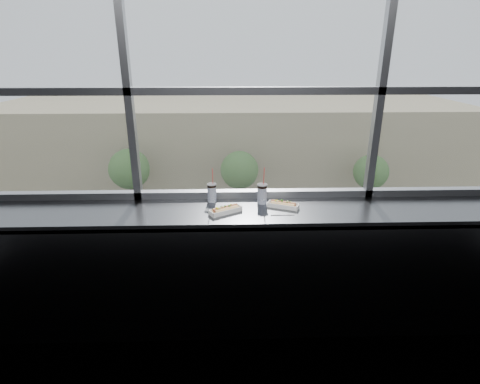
{
  "coord_description": "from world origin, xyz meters",
  "views": [
    {
      "loc": [
        -0.21,
        -1.54,
        2.3
      ],
      "look_at": [
        -0.13,
        1.23,
        1.25
      ],
      "focal_mm": 28.0,
      "sensor_mm": 36.0,
      "label": 1
    }
  ],
  "objects_px": {
    "car_near_d": "(318,267)",
    "tree_left": "(129,169)",
    "hotdog_tray_left": "(225,210)",
    "tree_right": "(371,172)",
    "loose_straw": "(283,215)",
    "wrapper": "(208,210)",
    "pedestrian_b": "(228,200)",
    "car_near_c": "(259,269)",
    "tree_center": "(240,170)",
    "soda_cup_left": "(212,192)",
    "soda_cup_right": "(262,193)",
    "pedestrian_a": "(148,200)",
    "car_far_c": "(384,214)",
    "car_far_a": "(89,215)",
    "car_far_b": "(252,215)",
    "car_near_e": "(436,266)",
    "hotdog_tray_right": "(283,205)",
    "car_near_b": "(94,271)",
    "pedestrian_c": "(302,198)",
    "pedestrian_d": "(343,197)"
  },
  "relations": [
    {
      "from": "tree_right",
      "to": "car_near_b",
      "type": "bearing_deg",
      "value": -149.58
    },
    {
      "from": "pedestrian_b",
      "to": "tree_left",
      "type": "relative_size",
      "value": 0.34
    },
    {
      "from": "loose_straw",
      "to": "car_near_d",
      "type": "relative_size",
      "value": 0.03
    },
    {
      "from": "hotdog_tray_left",
      "to": "tree_right",
      "type": "xyz_separation_m",
      "value": [
        12.49,
        28.34,
        -8.87
      ]
    },
    {
      "from": "hotdog_tray_right",
      "to": "loose_straw",
      "type": "xyz_separation_m",
      "value": [
        -0.03,
        -0.16,
        -0.02
      ]
    },
    {
      "from": "car_near_c",
      "to": "car_near_d",
      "type": "distance_m",
      "value": 3.52
    },
    {
      "from": "car_far_a",
      "to": "car_far_b",
      "type": "distance_m",
      "value": 12.84
    },
    {
      "from": "pedestrian_a",
      "to": "pedestrian_c",
      "type": "height_order",
      "value": "pedestrian_a"
    },
    {
      "from": "hotdog_tray_left",
      "to": "soda_cup_right",
      "type": "height_order",
      "value": "soda_cup_right"
    },
    {
      "from": "car_near_e",
      "to": "car_near_b",
      "type": "distance_m",
      "value": 20.32
    },
    {
      "from": "car_near_e",
      "to": "hotdog_tray_right",
      "type": "bearing_deg",
      "value": 145.46
    },
    {
      "from": "car_far_c",
      "to": "tree_center",
      "type": "distance_m",
      "value": 12.45
    },
    {
      "from": "pedestrian_c",
      "to": "car_near_d",
      "type": "bearing_deg",
      "value": 84.27
    },
    {
      "from": "pedestrian_a",
      "to": "pedestrian_c",
      "type": "xyz_separation_m",
      "value": [
        13.44,
        0.41,
        -0.13
      ]
    },
    {
      "from": "loose_straw",
      "to": "car_near_b",
      "type": "xyz_separation_m",
      "value": [
        -8.39,
        16.4,
        -10.92
      ]
    },
    {
      "from": "car_near_d",
      "to": "pedestrian_b",
      "type": "distance_m",
      "value": 12.77
    },
    {
      "from": "tree_right",
      "to": "car_far_c",
      "type": "bearing_deg",
      "value": -90.98
    },
    {
      "from": "soda_cup_left",
      "to": "car_near_c",
      "type": "bearing_deg",
      "value": 83.47
    },
    {
      "from": "soda_cup_right",
      "to": "car_near_b",
      "type": "height_order",
      "value": "soda_cup_right"
    },
    {
      "from": "car_near_b",
      "to": "pedestrian_a",
      "type": "distance_m",
      "value": 11.14
    },
    {
      "from": "car_far_a",
      "to": "car_near_b",
      "type": "distance_m",
      "value": 8.58
    },
    {
      "from": "car_far_a",
      "to": "pedestrian_a",
      "type": "bearing_deg",
      "value": -55.98
    },
    {
      "from": "pedestrian_b",
      "to": "tree_right",
      "type": "xyz_separation_m",
      "value": [
        12.66,
        0.44,
        2.29
      ]
    },
    {
      "from": "car_near_b",
      "to": "car_far_b",
      "type": "relative_size",
      "value": 1.18
    },
    {
      "from": "car_near_b",
      "to": "car_far_c",
      "type": "relative_size",
      "value": 1.17
    },
    {
      "from": "hotdog_tray_left",
      "to": "pedestrian_b",
      "type": "relative_size",
      "value": 0.14
    },
    {
      "from": "loose_straw",
      "to": "wrapper",
      "type": "relative_size",
      "value": 2.22
    },
    {
      "from": "soda_cup_right",
      "to": "pedestrian_a",
      "type": "bearing_deg",
      "value": 105.07
    },
    {
      "from": "car_near_c",
      "to": "tree_left",
      "type": "bearing_deg",
      "value": 46.98
    },
    {
      "from": "pedestrian_b",
      "to": "car_near_c",
      "type": "bearing_deg",
      "value": 99.28
    },
    {
      "from": "car_near_c",
      "to": "pedestrian_d",
      "type": "xyz_separation_m",
      "value": [
        8.39,
        11.66,
        -0.04
      ]
    },
    {
      "from": "soda_cup_right",
      "to": "tree_center",
      "type": "bearing_deg",
      "value": 88.77
    },
    {
      "from": "car_near_b",
      "to": "car_far_c",
      "type": "distance_m",
      "value": 21.89
    },
    {
      "from": "car_near_d",
      "to": "pedestrian_d",
      "type": "height_order",
      "value": "car_near_d"
    },
    {
      "from": "soda_cup_left",
      "to": "pedestrian_b",
      "type": "height_order",
      "value": "soda_cup_left"
    },
    {
      "from": "car_near_d",
      "to": "tree_left",
      "type": "xyz_separation_m",
      "value": [
        -13.84,
        12.0,
        2.51
      ]
    },
    {
      "from": "soda_cup_right",
      "to": "car_far_c",
      "type": "xyz_separation_m",
      "value": [
        12.12,
        24.15,
        -11.17
      ]
    },
    {
      "from": "car_near_c",
      "to": "car_far_c",
      "type": "distance_m",
      "value": 13.36
    },
    {
      "from": "car_far_a",
      "to": "tree_center",
      "type": "xyz_separation_m",
      "value": [
        11.94,
        4.0,
        2.31
      ]
    },
    {
      "from": "hotdog_tray_left",
      "to": "car_far_c",
      "type": "bearing_deg",
      "value": 32.6
    },
    {
      "from": "loose_straw",
      "to": "tree_center",
      "type": "distance_m",
      "value": 29.67
    },
    {
      "from": "hotdog_tray_left",
      "to": "car_far_c",
      "type": "height_order",
      "value": "hotdog_tray_left"
    },
    {
      "from": "hotdog_tray_left",
      "to": "soda_cup_left",
      "type": "xyz_separation_m",
      "value": [
        -0.12,
        0.24,
        0.06
      ]
    },
    {
      "from": "soda_cup_right",
      "to": "soda_cup_left",
      "type": "bearing_deg",
      "value": 172.96
    },
    {
      "from": "wrapper",
      "to": "tree_center",
      "type": "height_order",
      "value": "wrapper"
    },
    {
      "from": "soda_cup_right",
      "to": "car_near_e",
      "type": "xyz_separation_m",
      "value": [
        12.07,
        16.15,
        -10.99
      ]
    },
    {
      "from": "pedestrian_a",
      "to": "car_near_d",
      "type": "bearing_deg",
      "value": 47.89
    },
    {
      "from": "soda_cup_left",
      "to": "wrapper",
      "type": "relative_size",
      "value": 3.52
    },
    {
      "from": "pedestrian_b",
      "to": "loose_straw",
      "type": "bearing_deg",
      "value": 91.24
    },
    {
      "from": "car_near_e",
      "to": "car_far_a",
      "type": "height_order",
      "value": "car_far_a"
    }
  ]
}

